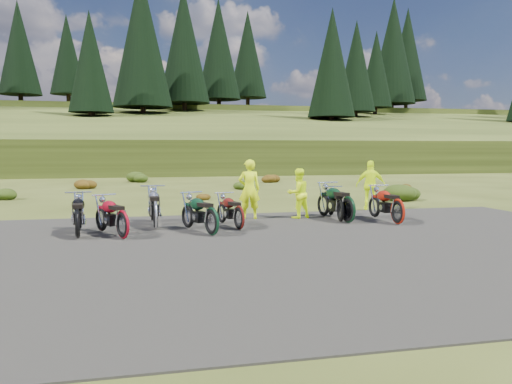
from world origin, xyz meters
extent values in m
plane|color=#353D14|center=(0.00, 0.00, 0.00)|extent=(300.00, 300.00, 0.00)
cube|color=black|center=(0.00, -2.00, 0.00)|extent=(20.00, 12.00, 0.04)
cube|color=#2C3712|center=(0.00, 110.00, 0.00)|extent=(300.00, 90.00, 9.17)
cylinder|color=black|center=(-21.00, 69.00, 9.48)|extent=(0.70, 0.70, 2.20)
cone|color=black|center=(-21.00, 69.00, 17.38)|extent=(6.16, 6.16, 14.00)
cylinder|color=black|center=(-15.00, 75.00, 10.27)|extent=(0.70, 0.70, 2.20)
cone|color=black|center=(-15.00, 75.00, 17.67)|extent=(5.72, 5.72, 13.00)
cylinder|color=black|center=(-9.00, 50.00, 5.69)|extent=(0.70, 0.70, 2.20)
cone|color=black|center=(-9.00, 50.00, 12.59)|extent=(5.28, 5.28, 12.00)
cylinder|color=black|center=(-3.00, 56.00, 6.88)|extent=(0.70, 0.70, 2.20)
cone|color=black|center=(-3.00, 56.00, 16.78)|extent=(7.92, 7.92, 18.00)
cylinder|color=black|center=(3.00, 62.00, 8.08)|extent=(0.70, 0.70, 2.20)
cone|color=black|center=(3.00, 62.00, 17.48)|extent=(7.48, 7.48, 17.00)
cylinder|color=black|center=(9.00, 68.00, 9.28)|extent=(0.70, 0.70, 2.20)
cone|color=black|center=(9.00, 68.00, 18.18)|extent=(7.04, 7.04, 16.00)
cylinder|color=black|center=(15.00, 74.00, 10.27)|extent=(0.70, 0.70, 2.20)
cone|color=black|center=(15.00, 74.00, 18.67)|extent=(6.60, 6.60, 15.00)
cylinder|color=black|center=(21.00, 49.00, 5.49)|extent=(0.70, 0.70, 2.20)
cone|color=black|center=(21.00, 49.00, 13.39)|extent=(6.16, 6.16, 14.00)
cylinder|color=black|center=(27.00, 55.00, 6.68)|extent=(0.70, 0.70, 2.20)
cone|color=black|center=(27.00, 55.00, 14.08)|extent=(5.72, 5.72, 13.00)
cylinder|color=black|center=(33.00, 61.00, 7.88)|extent=(0.70, 0.70, 2.20)
cone|color=black|center=(33.00, 61.00, 14.78)|extent=(5.28, 5.28, 12.00)
cylinder|color=black|center=(39.00, 67.00, 9.08)|extent=(0.70, 0.70, 2.20)
cone|color=black|center=(39.00, 67.00, 18.98)|extent=(7.92, 7.92, 18.00)
cylinder|color=black|center=(45.00, 73.00, 10.27)|extent=(0.70, 0.70, 2.20)
cone|color=black|center=(45.00, 73.00, 19.67)|extent=(7.48, 7.48, 17.00)
ellipsoid|color=#1F330C|center=(-9.10, 11.30, 0.31)|extent=(1.03, 1.03, 0.61)
ellipsoid|color=#5B290B|center=(-6.20, 16.60, 0.38)|extent=(1.30, 1.30, 0.77)
ellipsoid|color=#1F330C|center=(-3.30, 21.90, 0.46)|extent=(1.56, 1.56, 0.92)
ellipsoid|color=#5B290B|center=(-0.40, 9.20, 0.23)|extent=(0.77, 0.77, 0.45)
ellipsoid|color=#1F330C|center=(2.50, 14.50, 0.31)|extent=(1.03, 1.03, 0.61)
ellipsoid|color=#5B290B|center=(5.40, 19.80, 0.38)|extent=(1.30, 1.30, 0.77)
ellipsoid|color=#1F330C|center=(8.30, 7.10, 0.46)|extent=(1.56, 1.56, 0.92)
ellipsoid|color=#5B290B|center=(11.20, 12.40, 0.23)|extent=(0.77, 0.77, 0.45)
imported|color=#D7F50C|center=(0.41, 2.66, 0.96)|extent=(0.74, 0.52, 1.92)
imported|color=#D7F50C|center=(2.01, 2.49, 0.81)|extent=(0.93, 0.82, 1.62)
imported|color=#D7F50C|center=(5.32, 4.09, 0.91)|extent=(1.16, 0.79, 1.82)
camera|label=1|loc=(-2.84, -12.98, 2.30)|focal=35.00mm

